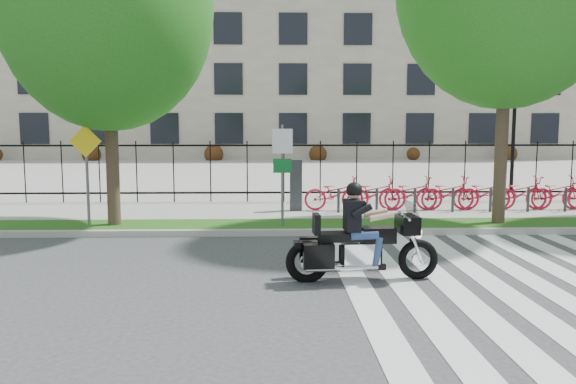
{
  "coord_description": "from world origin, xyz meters",
  "views": [
    {
      "loc": [
        0.79,
        -9.15,
        2.58
      ],
      "look_at": [
        1.15,
        3.0,
        1.18
      ],
      "focal_mm": 35.0,
      "sensor_mm": 36.0,
      "label": 1
    }
  ],
  "objects": [
    {
      "name": "ground",
      "position": [
        0.0,
        0.0,
        0.0
      ],
      "size": [
        120.0,
        120.0,
        0.0
      ],
      "primitive_type": "plane",
      "color": "#333336",
      "rests_on": "ground"
    },
    {
      "name": "curb",
      "position": [
        0.0,
        4.1,
        0.07
      ],
      "size": [
        60.0,
        0.2,
        0.15
      ],
      "primitive_type": "cube",
      "color": "#9F9E96",
      "rests_on": "ground"
    },
    {
      "name": "grass_verge",
      "position": [
        0.0,
        4.95,
        0.07
      ],
      "size": [
        60.0,
        1.5,
        0.15
      ],
      "primitive_type": "cube",
      "color": "#205114",
      "rests_on": "ground"
    },
    {
      "name": "sidewalk",
      "position": [
        0.0,
        7.45,
        0.07
      ],
      "size": [
        60.0,
        3.5,
        0.15
      ],
      "primitive_type": "cube",
      "color": "#9A9890",
      "rests_on": "ground"
    },
    {
      "name": "plaza",
      "position": [
        0.0,
        25.0,
        0.05
      ],
      "size": [
        80.0,
        34.0,
        0.1
      ],
      "primitive_type": "cube",
      "color": "#9A9890",
      "rests_on": "ground"
    },
    {
      "name": "crosswalk_stripes",
      "position": [
        4.83,
        0.0,
        0.01
      ],
      "size": [
        5.7,
        8.0,
        0.01
      ],
      "primitive_type": null,
      "color": "silver",
      "rests_on": "ground"
    },
    {
      "name": "iron_fence",
      "position": [
        0.0,
        9.2,
        1.15
      ],
      "size": [
        30.0,
        0.06,
        2.0
      ],
      "primitive_type": null,
      "color": "black",
      "rests_on": "sidewalk"
    },
    {
      "name": "office_building",
      "position": [
        0.0,
        44.92,
        9.97
      ],
      "size": [
        60.0,
        21.9,
        20.15
      ],
      "color": "gray",
      "rests_on": "ground"
    },
    {
      "name": "lamp_post_right",
      "position": [
        10.0,
        12.0,
        3.21
      ],
      "size": [
        1.06,
        0.7,
        4.25
      ],
      "color": "black",
      "rests_on": "ground"
    },
    {
      "name": "street_tree_1",
      "position": [
        -3.17,
        4.95,
        5.45
      ],
      "size": [
        5.17,
        5.17,
        8.28
      ],
      "color": "#3D2A21",
      "rests_on": "grass_verge"
    },
    {
      "name": "bike_share_station",
      "position": [
        6.49,
        7.2,
        0.65
      ],
      "size": [
        10.03,
        0.87,
        1.5
      ],
      "color": "#2D2D33",
      "rests_on": "sidewalk"
    },
    {
      "name": "sign_pole_regulatory",
      "position": [
        1.06,
        4.58,
        1.74
      ],
      "size": [
        0.5,
        0.09,
        2.5
      ],
      "color": "#59595B",
      "rests_on": "grass_verge"
    },
    {
      "name": "sign_pole_warning",
      "position": [
        -3.69,
        4.58,
        1.74
      ],
      "size": [
        0.78,
        0.09,
        2.49
      ],
      "color": "#59595B",
      "rests_on": "grass_verge"
    },
    {
      "name": "motorcycle_rider",
      "position": [
        2.32,
        0.1,
        0.67
      ],
      "size": [
        2.62,
        0.79,
        2.02
      ],
      "color": "black",
      "rests_on": "ground"
    }
  ]
}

